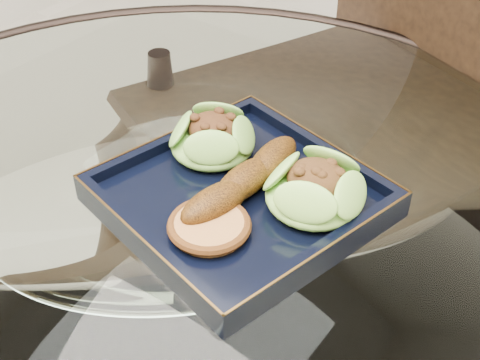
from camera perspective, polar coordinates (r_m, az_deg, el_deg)
The scene contains 7 objects.
dining_table at distance 0.88m, azimuth -4.87°, elevation -10.81°, with size 1.13×1.13×0.77m.
dining_chair at distance 1.14m, azimuth 9.94°, elevation 2.53°, with size 0.61×0.61×1.08m.
navy_plate at distance 0.76m, azimuth 0.00°, elevation -1.77°, with size 0.27×0.27×0.02m, color black.
lettuce_wrap_left at distance 0.81m, azimuth -2.38°, elevation 3.41°, with size 0.10×0.10×0.04m, color #528B28.
lettuce_wrap_right at distance 0.73m, azimuth 6.37°, elevation -1.01°, with size 0.11×0.11×0.04m, color #63A630.
roasted_plantain at distance 0.75m, azimuth 0.44°, elevation 0.02°, with size 0.18×0.04×0.03m, color #5C3109.
crumb_patty at distance 0.70m, azimuth -2.64°, elevation -4.02°, with size 0.08×0.08×0.01m, color #AF703A.
Camera 1 is at (0.40, -0.42, 1.26)m, focal length 50.00 mm.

